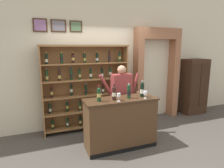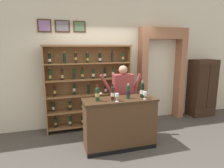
# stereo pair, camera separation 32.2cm
# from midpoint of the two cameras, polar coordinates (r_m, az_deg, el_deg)

# --- Properties ---
(ground_plane) EXTENTS (14.00, 14.00, 0.02)m
(ground_plane) POSITION_cam_midpoint_polar(r_m,az_deg,el_deg) (4.20, 0.04, -17.85)
(ground_plane) COLOR #47423D
(back_wall) EXTENTS (12.00, 0.19, 3.59)m
(back_wall) POSITION_cam_midpoint_polar(r_m,az_deg,el_deg) (5.04, -5.94, 8.43)
(back_wall) COLOR beige
(back_wall) RESTS_ON ground
(wine_shelf) EXTENTS (2.07, 0.36, 2.05)m
(wine_shelf) POSITION_cam_midpoint_polar(r_m,az_deg,el_deg) (4.74, -9.60, -0.42)
(wine_shelf) COLOR olive
(wine_shelf) RESTS_ON ground
(archway_doorway) EXTENTS (1.32, 0.45, 2.49)m
(archway_doorway) POSITION_cam_midpoint_polar(r_m,az_deg,el_deg) (5.61, 10.76, 4.47)
(archway_doorway) COLOR #9E6647
(archway_doorway) RESTS_ON ground
(side_cabinet) EXTENTS (0.70, 0.47, 1.64)m
(side_cabinet) POSITION_cam_midpoint_polar(r_m,az_deg,el_deg) (6.33, 21.47, -0.65)
(side_cabinet) COLOR #382316
(side_cabinet) RESTS_ON ground
(tasting_counter) EXTENTS (1.44, 0.53, 1.01)m
(tasting_counter) POSITION_cam_midpoint_polar(r_m,az_deg,el_deg) (3.98, 0.13, -11.34)
(tasting_counter) COLOR #4C331E
(tasting_counter) RESTS_ON ground
(shopkeeper) EXTENTS (0.99, 0.22, 1.61)m
(shopkeeper) POSITION_cam_midpoint_polar(r_m,az_deg,el_deg) (4.36, 0.65, -2.53)
(shopkeeper) COLOR #2D3347
(shopkeeper) RESTS_ON ground
(tasting_bottle_riserva) EXTENTS (0.08, 0.08, 0.31)m
(tasting_bottle_riserva) POSITION_cam_midpoint_polar(r_m,az_deg,el_deg) (3.62, -6.38, -2.91)
(tasting_bottle_riserva) COLOR #19381E
(tasting_bottle_riserva) RESTS_ON tasting_counter
(tasting_bottle_grappa) EXTENTS (0.07, 0.07, 0.31)m
(tasting_bottle_grappa) POSITION_cam_midpoint_polar(r_m,az_deg,el_deg) (3.69, -1.89, -2.60)
(tasting_bottle_grappa) COLOR black
(tasting_bottle_grappa) RESTS_ON tasting_counter
(tasting_bottle_chianti) EXTENTS (0.07, 0.07, 0.30)m
(tasting_bottle_chianti) POSITION_cam_midpoint_polar(r_m,az_deg,el_deg) (3.81, 2.55, -2.10)
(tasting_bottle_chianti) COLOR #19381E
(tasting_bottle_chianti) RESTS_ON tasting_counter
(tasting_bottle_bianco) EXTENTS (0.08, 0.08, 0.33)m
(tasting_bottle_bianco) POSITION_cam_midpoint_polar(r_m,az_deg,el_deg) (3.95, 6.50, -1.54)
(tasting_bottle_bianco) COLOR black
(tasting_bottle_bianco) RESTS_ON tasting_counter
(wine_glass_left) EXTENTS (0.07, 0.07, 0.15)m
(wine_glass_left) POSITION_cam_midpoint_polar(r_m,az_deg,el_deg) (3.84, 7.36, -2.71)
(wine_glass_left) COLOR silver
(wine_glass_left) RESTS_ON tasting_counter
(wine_glass_right) EXTENTS (0.07, 0.07, 0.15)m
(wine_glass_right) POSITION_cam_midpoint_polar(r_m,az_deg,el_deg) (3.61, -0.58, -3.40)
(wine_glass_right) COLOR silver
(wine_glass_right) RESTS_ON tasting_counter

